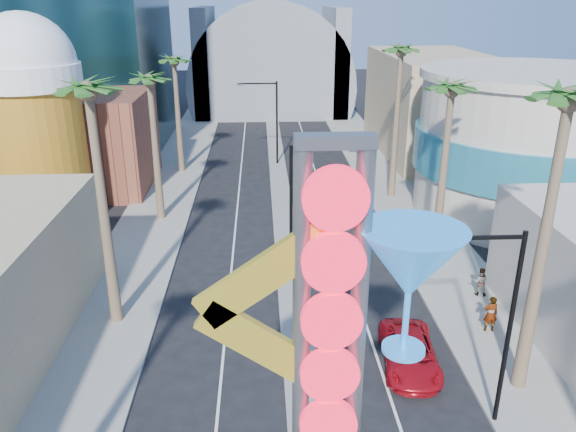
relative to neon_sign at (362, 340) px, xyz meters
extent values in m
cube|color=gray|center=(-10.32, 32.04, -7.23)|extent=(5.00, 100.00, 0.15)
cube|color=gray|center=(8.68, 32.04, -7.23)|extent=(5.00, 100.00, 0.15)
cube|color=gray|center=(-0.82, 35.04, -7.23)|extent=(1.60, 84.00, 0.15)
cube|color=brown|center=(-16.82, 35.04, -3.31)|extent=(10.00, 10.00, 8.00)
cube|color=tan|center=(15.18, 45.04, -2.31)|extent=(10.00, 20.00, 10.00)
cylinder|color=#B17017|center=(-17.82, 27.04, -2.31)|extent=(6.40, 6.40, 10.00)
cylinder|color=white|center=(-17.82, 27.04, 3.09)|extent=(7.00, 7.00, 1.60)
sphere|color=white|center=(-17.82, 27.04, 3.89)|extent=(6.60, 6.60, 6.60)
cylinder|color=#BFB0A2|center=(17.18, 27.04, -2.31)|extent=(16.00, 16.00, 10.00)
cylinder|color=teal|center=(17.18, 27.04, -2.31)|extent=(16.60, 16.60, 3.00)
cylinder|color=#BFB0A2|center=(17.18, 27.04, 2.99)|extent=(16.60, 16.60, 0.60)
cylinder|color=slate|center=(-0.82, 69.04, -3.31)|extent=(22.00, 16.00, 22.00)
cube|color=slate|center=(-9.82, 69.04, -0.31)|extent=(2.00, 16.00, 14.00)
cube|color=slate|center=(8.18, 69.04, -0.31)|extent=(2.00, 16.00, 14.00)
cylinder|color=slate|center=(-1.52, 0.04, -0.81)|extent=(0.44, 0.44, 12.00)
cylinder|color=slate|center=(-0.12, 0.04, -0.81)|extent=(0.44, 0.44, 12.00)
cube|color=slate|center=(-0.82, 0.04, 5.09)|extent=(1.80, 0.50, 0.30)
cylinder|color=red|center=(-0.82, -0.31, 3.89)|extent=(1.50, 0.25, 1.50)
cylinder|color=red|center=(-0.82, -0.31, 2.34)|extent=(1.50, 0.25, 1.50)
cylinder|color=red|center=(-0.82, -0.31, 0.79)|extent=(1.50, 0.25, 1.50)
cylinder|color=red|center=(-0.82, -0.31, -0.76)|extent=(1.50, 0.25, 1.50)
cylinder|color=red|center=(-0.82, -0.31, -2.31)|extent=(1.50, 0.25, 1.50)
cube|color=yellow|center=(-2.42, 0.04, 1.89)|extent=(3.47, 0.25, 2.80)
cube|color=yellow|center=(-2.42, 0.04, -0.11)|extent=(3.47, 0.25, 2.80)
cone|color=#2683D9|center=(1.08, 0.04, 2.09)|extent=(2.60, 2.60, 1.80)
cylinder|color=#2683D9|center=(1.08, 0.04, 0.49)|extent=(0.16, 0.16, 1.60)
cylinder|color=#2683D9|center=(1.08, 0.04, -0.31)|extent=(1.10, 1.10, 0.12)
cylinder|color=black|center=(-0.82, 17.04, -3.31)|extent=(0.18, 0.18, 8.00)
cube|color=black|center=(0.98, 17.04, 0.49)|extent=(3.60, 0.12, 0.12)
cube|color=slate|center=(2.58, 17.04, 0.39)|extent=(0.60, 0.25, 0.18)
cylinder|color=black|center=(-0.82, 41.04, -3.31)|extent=(0.18, 0.18, 8.00)
cube|color=black|center=(-2.62, 41.04, 0.49)|extent=(3.60, 0.12, 0.12)
cube|color=slate|center=(-4.22, 41.04, 0.39)|extent=(0.60, 0.25, 0.18)
cylinder|color=black|center=(6.38, 5.04, -3.31)|extent=(0.18, 0.18, 8.00)
cube|color=black|center=(4.76, 5.04, 0.49)|extent=(3.24, 0.12, 0.12)
cube|color=slate|center=(3.32, 5.04, 0.39)|extent=(0.60, 0.25, 0.18)
cylinder|color=brown|center=(-9.82, 13.04, -1.56)|extent=(0.40, 0.40, 11.50)
sphere|color=#204818|center=(-9.82, 13.04, 4.19)|extent=(2.40, 2.40, 2.40)
cylinder|color=brown|center=(-9.82, 27.04, -2.31)|extent=(0.40, 0.40, 10.00)
sphere|color=#204818|center=(-9.82, 27.04, 2.69)|extent=(2.40, 2.40, 2.40)
cylinder|color=brown|center=(-9.82, 39.04, -2.31)|extent=(0.40, 0.40, 10.00)
sphere|color=#204818|center=(-9.82, 39.04, 2.69)|extent=(2.40, 2.40, 2.40)
cylinder|color=brown|center=(8.18, 7.04, -1.31)|extent=(0.40, 0.40, 12.00)
sphere|color=#204818|center=(8.18, 7.04, 4.69)|extent=(2.40, 2.40, 2.40)
cylinder|color=brown|center=(8.18, 19.04, -2.06)|extent=(0.40, 0.40, 10.50)
sphere|color=#204818|center=(8.18, 19.04, 3.19)|extent=(2.40, 2.40, 2.40)
cylinder|color=brown|center=(8.18, 31.04, -1.56)|extent=(0.40, 0.40, 11.50)
sphere|color=#204818|center=(8.18, 31.04, 4.19)|extent=(2.40, 2.40, 2.40)
imported|color=#B10D18|center=(3.96, 8.70, -6.61)|extent=(2.81, 5.21, 1.39)
imported|color=gray|center=(8.49, 11.07, -6.22)|extent=(0.69, 0.46, 1.87)
imported|color=gray|center=(9.31, 14.56, -6.36)|extent=(0.91, 0.79, 1.60)
camera|label=1|loc=(-2.45, -11.79, 8.02)|focal=35.00mm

